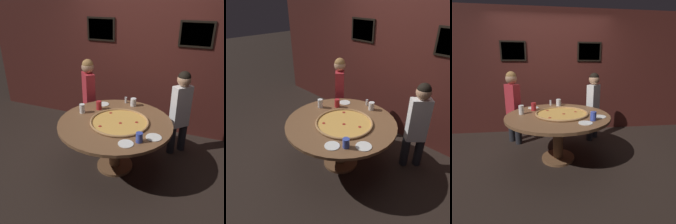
% 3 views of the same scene
% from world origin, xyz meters
% --- Properties ---
extents(ground_plane, '(24.00, 24.00, 0.00)m').
position_xyz_m(ground_plane, '(0.00, 0.00, 0.00)').
color(ground_plane, black).
extents(back_wall, '(6.40, 0.08, 2.60)m').
position_xyz_m(back_wall, '(0.00, 1.38, 1.30)').
color(back_wall, '#4C1E19').
rests_on(back_wall, ground_plane).
extents(dining_table, '(1.56, 1.56, 0.74)m').
position_xyz_m(dining_table, '(0.00, 0.00, 0.61)').
color(dining_table, brown).
rests_on(dining_table, ground_plane).
extents(giant_pizza, '(0.80, 0.80, 0.03)m').
position_xyz_m(giant_pizza, '(0.06, 0.00, 0.75)').
color(giant_pizza, '#E5A84C').
rests_on(giant_pizza, dining_table).
extents(drink_cup_near_right, '(0.08, 0.08, 0.14)m').
position_xyz_m(drink_cup_near_right, '(-0.55, 0.08, 0.81)').
color(drink_cup_near_right, white).
rests_on(drink_cup_near_right, dining_table).
extents(drink_cup_far_left, '(0.08, 0.08, 0.12)m').
position_xyz_m(drink_cup_far_left, '(0.45, -0.36, 0.80)').
color(drink_cup_far_left, '#384CB7').
rests_on(drink_cup_far_left, dining_table).
extents(drink_cup_far_right, '(0.08, 0.08, 0.13)m').
position_xyz_m(drink_cup_far_right, '(-0.37, 0.28, 0.81)').
color(drink_cup_far_right, '#B22328').
rests_on(drink_cup_far_right, dining_table).
extents(drink_cup_centre_back, '(0.09, 0.09, 0.12)m').
position_xyz_m(drink_cup_centre_back, '(0.07, 0.60, 0.80)').
color(drink_cup_centre_back, white).
rests_on(drink_cup_centre_back, dining_table).
extents(white_plate_beside_cup, '(0.19, 0.19, 0.01)m').
position_xyz_m(white_plate_beside_cup, '(0.58, -0.20, 0.74)').
color(white_plate_beside_cup, white).
rests_on(white_plate_beside_cup, dining_table).
extents(white_plate_left_side, '(0.18, 0.18, 0.01)m').
position_xyz_m(white_plate_left_side, '(-0.39, 0.47, 0.74)').
color(white_plate_left_side, white).
rests_on(white_plate_left_side, dining_table).
extents(white_plate_far_back, '(0.18, 0.18, 0.01)m').
position_xyz_m(white_plate_far_back, '(0.32, -0.46, 0.74)').
color(white_plate_far_back, white).
rests_on(white_plate_far_back, dining_table).
extents(condiment_shaker, '(0.04, 0.04, 0.10)m').
position_xyz_m(condiment_shaker, '(-0.08, 0.67, 0.79)').
color(condiment_shaker, silver).
rests_on(condiment_shaker, dining_table).
extents(diner_far_left, '(0.32, 0.33, 1.36)m').
position_xyz_m(diner_far_left, '(-0.77, 0.74, 0.77)').
color(diner_far_left, '#232328').
rests_on(diner_far_left, ground_plane).
extents(diner_side_left, '(0.32, 0.32, 1.33)m').
position_xyz_m(diner_side_left, '(0.76, 0.75, 0.75)').
color(diner_side_left, '#232328').
rests_on(diner_side_left, ground_plane).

